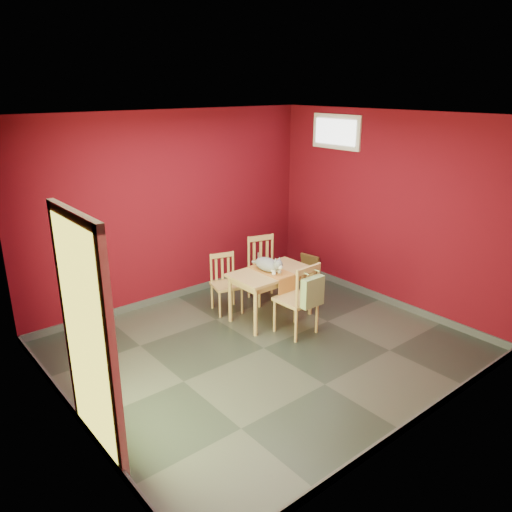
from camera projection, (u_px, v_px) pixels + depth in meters
ground at (264, 348)px, 6.01m from camera, size 4.50×4.50×0.00m
room_shell at (264, 344)px, 5.99m from camera, size 4.50×4.50×4.50m
doorway at (86, 332)px, 4.01m from camera, size 0.06×1.01×2.13m
window at (336, 132)px, 7.31m from camera, size 0.05×0.90×0.50m
outlet_plate at (260, 256)px, 8.32m from camera, size 0.08×0.02×0.12m
dining_table at (271, 277)px, 6.60m from camera, size 1.09×0.64×0.68m
table_runner at (277, 277)px, 6.51m from camera, size 0.31×0.64×0.32m
chair_far_left at (226, 282)px, 6.90m from camera, size 0.47×0.47×0.81m
chair_far_right at (265, 268)px, 7.23m from camera, size 0.54×0.54×0.94m
chair_near at (299, 298)px, 6.21m from camera, size 0.46×0.46×0.95m
tote_bag at (313, 292)px, 6.00m from camera, size 0.31×0.19×0.44m
cat at (267, 262)px, 6.55m from camera, size 0.26×0.48×0.24m
picture_frame at (311, 265)px, 8.27m from camera, size 0.17×0.37×0.36m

